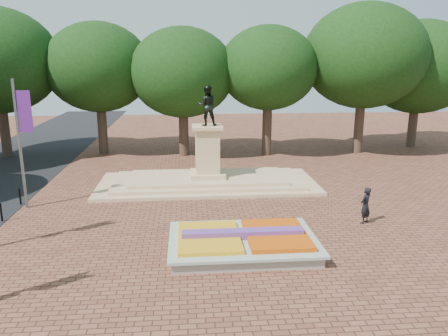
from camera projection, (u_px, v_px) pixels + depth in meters
name	position (u px, v px, depth m)	size (l,w,h in m)	color
ground	(216.00, 233.00, 20.66)	(90.00, 90.00, 0.00)	brown
flower_bed	(243.00, 242.00, 18.72)	(6.30, 4.30, 0.91)	gray
monument	(208.00, 172.00, 28.17)	(14.00, 6.00, 6.40)	tan
tree_row_back	(229.00, 75.00, 36.60)	(44.80, 8.80, 10.43)	#33241B
pedestrian	(365.00, 205.00, 21.65)	(0.68, 0.44, 1.85)	black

